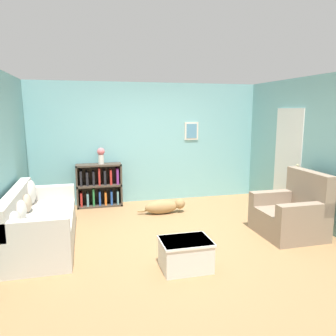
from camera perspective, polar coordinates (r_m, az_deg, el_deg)
The scene contains 9 objects.
ground_plane at distance 5.42m, azimuth 1.06°, elevation -11.72°, with size 14.00×14.00×0.00m, color #997047.
wall_back at distance 7.27m, azimuth -3.58°, elevation 4.40°, with size 5.60×0.13×2.60m.
wall_right at distance 6.27m, azimuth 24.15°, elevation 2.59°, with size 0.16×5.00×2.60m.
couch at distance 5.31m, azimuth -21.55°, elevation -9.14°, with size 0.88×2.02×0.86m.
bookshelf at distance 7.07m, azimuth -11.88°, elevation -3.05°, with size 0.94×0.32×0.90m.
recliner_chair at distance 5.73m, azimuth 20.80°, elevation -7.42°, with size 0.90×0.99×1.04m.
coffee_table at distance 4.32m, azimuth 3.07°, elevation -14.62°, with size 0.64×0.49×0.39m.
dog at distance 6.49m, azimuth -0.65°, elevation -6.72°, with size 0.96×0.24×0.28m.
vase at distance 6.94m, azimuth -11.59°, elevation 2.25°, with size 0.16×0.16×0.34m.
Camera 1 is at (-1.33, -4.86, 2.00)m, focal length 35.00 mm.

